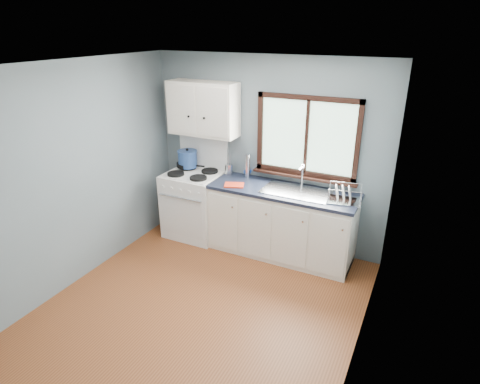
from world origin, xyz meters
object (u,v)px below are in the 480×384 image
at_px(stockpot, 188,158).
at_px(thermos, 247,166).
at_px(gas_range, 195,202).
at_px(skillet, 187,164).
at_px(utensil_crock, 229,169).
at_px(dish_rack, 344,197).
at_px(base_cabinets, 281,226).
at_px(sink, 296,196).

relative_size(stockpot, thermos, 1.01).
relative_size(gas_range, skillet, 3.15).
relative_size(utensil_crock, dish_rack, 0.85).
bearing_deg(dish_rack, base_cabinets, 168.07).
xyz_separation_m(base_cabinets, utensil_crock, (-0.86, 0.19, 0.58)).
height_order(sink, thermos, thermos).
bearing_deg(utensil_crock, thermos, 0.07).
distance_m(base_cabinets, thermos, 0.91).
relative_size(gas_range, sink, 1.62).
distance_m(utensil_crock, dish_rack, 1.64).
bearing_deg(skillet, sink, -10.73).
bearing_deg(thermos, stockpot, -174.92).
xyz_separation_m(sink, skillet, (-1.68, 0.12, 0.13)).
bearing_deg(skillet, stockpot, -13.67).
height_order(base_cabinets, thermos, thermos).
relative_size(gas_range, thermos, 4.20).
bearing_deg(thermos, utensil_crock, -179.93).
bearing_deg(gas_range, utensil_crock, 25.53).
bearing_deg(skillet, dish_rack, -10.33).
distance_m(base_cabinets, sink, 0.48).
bearing_deg(dish_rack, sink, 167.52).
distance_m(gas_range, thermos, 0.96).
distance_m(base_cabinets, skillet, 1.61).
distance_m(sink, skillet, 1.69).
distance_m(gas_range, stockpot, 0.63).
bearing_deg(skillet, base_cabinets, -11.19).
distance_m(sink, thermos, 0.82).
xyz_separation_m(sink, utensil_crock, (-1.04, 0.19, 0.14)).
xyz_separation_m(utensil_crock, dish_rack, (1.62, -0.22, -0.02)).
relative_size(base_cabinets, skillet, 4.28).
relative_size(base_cabinets, dish_rack, 4.36).
distance_m(thermos, dish_rack, 1.37).
distance_m(sink, stockpot, 1.68).
bearing_deg(skillet, utensil_crock, 0.14).
bearing_deg(stockpot, gas_range, -37.82).
bearing_deg(stockpot, skillet, 173.05).
xyz_separation_m(gas_range, dish_rack, (2.07, -0.01, 0.48)).
xyz_separation_m(base_cabinets, thermos, (-0.58, 0.19, 0.67)).
distance_m(base_cabinets, stockpot, 1.63).
xyz_separation_m(utensil_crock, thermos, (0.28, 0.00, 0.09)).
bearing_deg(skillet, thermos, -1.92).
bearing_deg(utensil_crock, base_cabinets, -12.69).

